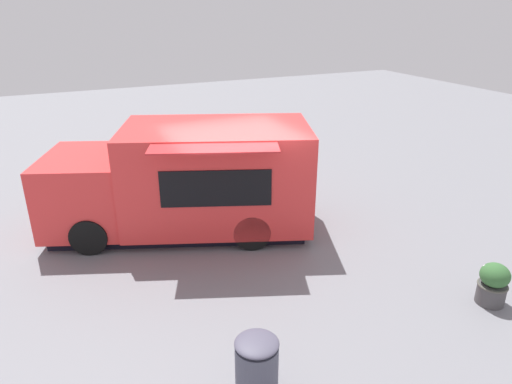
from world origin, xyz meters
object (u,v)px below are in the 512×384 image
(food_truck, at_px, (187,182))
(planter_flowering_far, at_px, (493,284))
(planter_flowering_near, at_px, (216,149))
(trash_bin, at_px, (257,366))
(person_customer, at_px, (139,161))

(food_truck, bearing_deg, planter_flowering_far, -141.63)
(planter_flowering_near, bearing_deg, trash_bin, 163.30)
(person_customer, relative_size, planter_flowering_near, 1.20)
(food_truck, height_order, planter_flowering_far, food_truck)
(person_customer, height_order, planter_flowering_far, person_customer)
(planter_flowering_near, xyz_separation_m, trash_bin, (-9.06, 2.72, 0.04))
(trash_bin, bearing_deg, food_truck, -6.75)
(food_truck, xyz_separation_m, person_customer, (4.12, 0.28, -0.75))
(food_truck, xyz_separation_m, trash_bin, (-4.87, 0.58, -0.67))
(food_truck, relative_size, planter_flowering_near, 8.32)
(planter_flowering_far, distance_m, trash_bin, 4.34)
(food_truck, distance_m, planter_flowering_near, 4.76)
(food_truck, bearing_deg, planter_flowering_near, -27.05)
(person_customer, bearing_deg, planter_flowering_far, -155.51)
(food_truck, xyz_separation_m, planter_flowering_near, (4.19, -2.14, -0.71))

